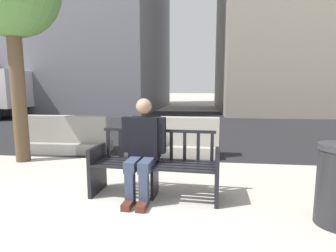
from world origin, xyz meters
TOP-DOWN VIEW (x-y plane):
  - ground_plane at (0.00, 0.00)m, footprint 200.00×200.00m
  - street_asphalt at (0.00, 8.70)m, footprint 120.00×12.00m
  - street_bench at (0.70, 0.95)m, footprint 1.72×0.62m
  - seated_person at (0.55, 0.90)m, footprint 0.59×0.74m
  - jersey_barrier_centre at (0.71, 3.20)m, footprint 2.03×0.76m
  - jersey_barrier_left at (-1.76, 3.20)m, footprint 2.02×0.73m

SIDE VIEW (x-z plane):
  - ground_plane at x=0.00m, z-range 0.00..0.00m
  - street_asphalt at x=0.00m, z-range 0.00..0.01m
  - jersey_barrier_centre at x=0.71m, z-range -0.08..0.76m
  - jersey_barrier_left at x=-1.76m, z-range -0.08..0.76m
  - street_bench at x=0.70m, z-range -0.04..0.84m
  - seated_person at x=0.55m, z-range 0.03..1.35m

